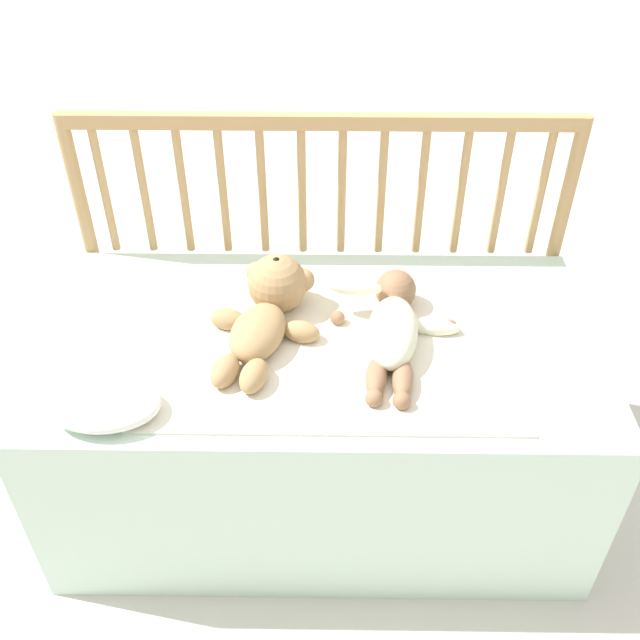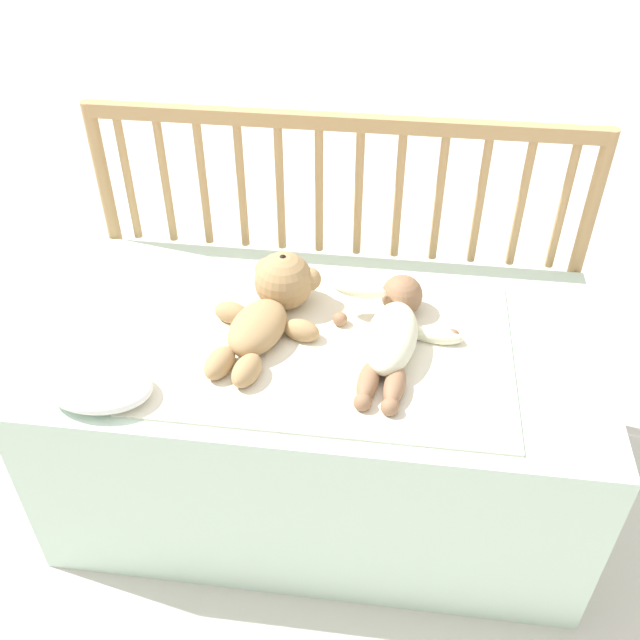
% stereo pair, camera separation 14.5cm
% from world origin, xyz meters
% --- Properties ---
extents(ground_plane, '(12.00, 12.00, 0.00)m').
position_xyz_m(ground_plane, '(0.00, 0.00, 0.00)').
color(ground_plane, silver).
extents(crib_mattress, '(1.30, 0.69, 0.54)m').
position_xyz_m(crib_mattress, '(0.00, 0.00, 0.27)').
color(crib_mattress, silver).
rests_on(crib_mattress, ground_plane).
extents(crib_rail, '(1.30, 0.04, 0.93)m').
position_xyz_m(crib_rail, '(-0.00, 0.37, 0.66)').
color(crib_rail, tan).
rests_on(crib_rail, ground_plane).
extents(blanket, '(0.83, 0.55, 0.01)m').
position_xyz_m(blanket, '(0.02, -0.03, 0.54)').
color(blanket, silver).
rests_on(blanket, crib_mattress).
extents(teddy_bear, '(0.27, 0.40, 0.15)m').
position_xyz_m(teddy_bear, '(-0.12, 0.04, 0.60)').
color(teddy_bear, tan).
rests_on(teddy_bear, crib_mattress).
extents(baby, '(0.31, 0.41, 0.10)m').
position_xyz_m(baby, '(0.17, -0.01, 0.58)').
color(baby, '#EAEACC').
rests_on(baby, crib_mattress).
extents(small_pillow, '(0.23, 0.15, 0.06)m').
position_xyz_m(small_pillow, '(-0.44, -0.25, 0.57)').
color(small_pillow, white).
rests_on(small_pillow, crib_mattress).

